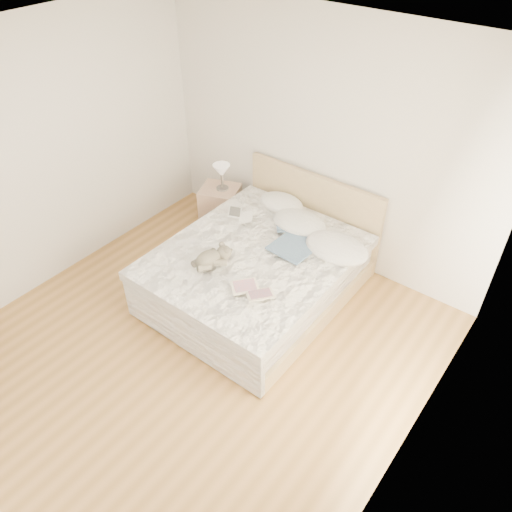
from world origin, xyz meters
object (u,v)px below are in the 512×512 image
object	(u,v)px
childrens_book	(252,291)
teddy_bear	(209,264)
table_lamp	(222,172)
nightstand	(221,208)
bed	(260,270)
photo_book	(240,215)

from	to	relation	value
childrens_book	teddy_bear	xyz separation A→B (m)	(-0.55, 0.03, 0.02)
table_lamp	teddy_bear	bearing A→B (deg)	-54.06
nightstand	childrens_book	bearing A→B (deg)	-40.18
bed	nightstand	bearing A→B (deg)	149.04
table_lamp	childrens_book	size ratio (longest dim) A/B	0.90
table_lamp	photo_book	distance (m)	0.73
nightstand	photo_book	bearing A→B (deg)	-30.64
bed	table_lamp	xyz separation A→B (m)	(-1.10, 0.70, 0.49)
nightstand	childrens_book	size ratio (longest dim) A/B	1.56
teddy_bear	table_lamp	bearing A→B (deg)	142.75
nightstand	teddy_bear	xyz separation A→B (m)	(0.93, -1.22, 0.37)
table_lamp	teddy_bear	xyz separation A→B (m)	(0.90, -1.24, -0.14)
teddy_bear	photo_book	bearing A→B (deg)	126.40
bed	nightstand	distance (m)	1.32
nightstand	table_lamp	bearing A→B (deg)	31.13
bed	childrens_book	xyz separation A→B (m)	(0.35, -0.57, 0.32)
nightstand	photo_book	size ratio (longest dim) A/B	1.78
table_lamp	childrens_book	distance (m)	1.93
nightstand	table_lamp	xyz separation A→B (m)	(0.03, 0.02, 0.51)
nightstand	photo_book	xyz separation A→B (m)	(0.63, -0.37, 0.35)
nightstand	childrens_book	distance (m)	1.97
childrens_book	photo_book	bearing A→B (deg)	172.57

